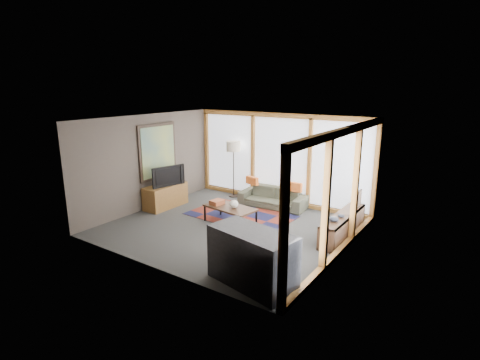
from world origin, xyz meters
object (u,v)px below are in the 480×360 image
Objects in this scene: floor_lamp at (234,169)px; coffee_table at (230,215)px; sofa at (273,197)px; bar_counter at (252,258)px; television at (167,176)px; tv_console at (166,196)px; bookshelf at (343,226)px.

coffee_table is at bearing -56.99° from floor_lamp.
bar_counter is (1.79, -3.90, 0.21)m from sofa.
floor_lamp reaches higher than television.
television is (0.10, -0.01, 0.60)m from tv_console.
tv_console is at bearing -117.36° from floor_lamp.
sofa is 1.46× the size of coffee_table.
bar_counter is at bearing -27.08° from tv_console.
bar_counter is (4.19, -2.18, -0.44)m from television.
bookshelf is at bearing 16.66° from coffee_table.
floor_lamp reaches higher than bookshelf.
bookshelf is 4.92m from tv_console.
television is (-2.17, 0.03, 0.71)m from coffee_table.
sofa is 0.91× the size of bookshelf.
television reaches higher than sofa.
bar_counter reaches higher than tv_console.
sofa is at bearing 82.58° from coffee_table.
television is 0.64× the size of bar_counter.
bookshelf is at bearing 8.61° from tv_console.
coffee_table is (1.27, -1.96, -0.64)m from floor_lamp.
floor_lamp reaches higher than sofa.
tv_console is 0.61m from television.
floor_lamp is 5.28m from bar_counter.
television reaches higher than tv_console.
bookshelf is 2.10× the size of television.
coffee_table is 1.32× the size of television.
television is at bearing -148.86° from sofa.
floor_lamp is 2.13m from television.
bookshelf is at bearing 89.89° from bar_counter.
floor_lamp reaches higher than coffee_table.
sofa is 4.30m from bar_counter.
television is (-4.76, -0.75, 0.67)m from bookshelf.
television is at bearing 179.25° from coffee_table.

